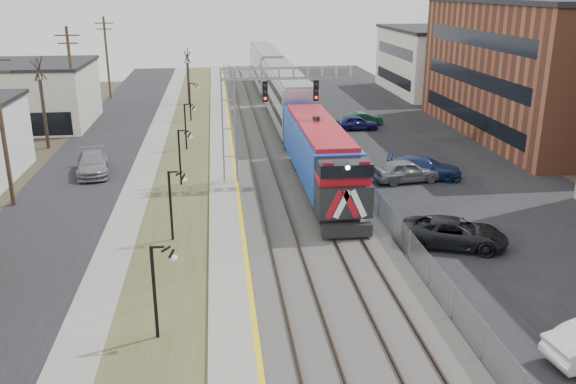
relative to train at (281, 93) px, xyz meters
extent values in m
cube|color=black|center=(-17.00, -14.50, -2.86)|extent=(7.00, 120.00, 0.04)
cube|color=gray|center=(-12.50, -14.50, -2.84)|extent=(2.00, 120.00, 0.08)
cube|color=#414826|center=(-9.50, -14.50, -2.85)|extent=(4.00, 120.00, 0.06)
cube|color=gray|center=(-6.50, -14.50, -2.76)|extent=(2.00, 120.00, 0.24)
cube|color=#595651|center=(-1.50, -14.50, -2.78)|extent=(8.00, 120.00, 0.20)
cube|color=black|center=(10.50, -14.50, -2.86)|extent=(16.00, 120.00, 0.04)
cube|color=gold|center=(-5.62, -14.50, -2.64)|extent=(0.24, 120.00, 0.01)
cube|color=#2D2119|center=(-4.25, -14.50, -2.61)|extent=(0.08, 120.00, 0.15)
cube|color=#2D2119|center=(-2.75, -14.50, -2.61)|extent=(0.08, 120.00, 0.15)
cube|color=#2D2119|center=(-0.75, -14.50, -2.61)|extent=(0.08, 120.00, 0.15)
cube|color=#2D2119|center=(0.75, -14.50, -2.61)|extent=(0.08, 120.00, 0.15)
cube|color=#1442A8|center=(0.00, -24.19, -0.41)|extent=(3.00, 17.00, 4.25)
cube|color=black|center=(0.00, -32.89, -2.18)|extent=(2.80, 0.50, 0.70)
cube|color=#9799A1|center=(0.00, -3.89, 0.13)|extent=(3.00, 22.00, 5.33)
cube|color=#9799A1|center=(0.00, 18.91, 0.13)|extent=(3.00, 22.00, 5.33)
cube|color=gray|center=(-6.00, -21.50, 1.12)|extent=(1.00, 1.00, 8.00)
cube|color=gray|center=(-2.00, -21.50, 4.87)|extent=(9.00, 0.80, 0.80)
cube|color=black|center=(-3.50, -21.95, 3.72)|extent=(0.35, 0.25, 1.40)
cube|color=black|center=(0.00, -21.95, 3.72)|extent=(0.35, 0.25, 1.40)
cylinder|color=black|center=(-9.50, -41.50, -0.88)|extent=(0.14, 0.14, 4.00)
cylinder|color=black|center=(-9.50, -31.50, -0.88)|extent=(0.14, 0.14, 4.00)
cylinder|color=black|center=(-9.50, -21.50, -0.88)|extent=(0.14, 0.14, 4.00)
cylinder|color=black|center=(-9.50, -11.50, -0.88)|extent=(0.14, 0.14, 4.00)
cylinder|color=black|center=(-9.50, 0.50, -0.88)|extent=(0.14, 0.14, 4.00)
cylinder|color=#4C3823|center=(-20.00, -24.50, 2.12)|extent=(0.28, 0.28, 10.00)
cylinder|color=#4C3823|center=(-20.00, -4.50, 2.12)|extent=(0.28, 0.28, 10.00)
cylinder|color=#4C3823|center=(-20.00, 15.50, 2.12)|extent=(0.28, 0.28, 10.00)
cube|color=gray|center=(2.70, -14.50, -2.08)|extent=(0.04, 120.00, 1.60)
cube|color=beige|center=(-26.50, 0.50, 0.12)|extent=(14.00, 12.00, 6.00)
cube|color=brown|center=(24.50, -9.50, 3.12)|extent=(16.00, 26.00, 12.00)
cube|color=beige|center=(24.50, 15.50, 1.12)|extent=(16.00, 18.00, 8.00)
cylinder|color=#382D23|center=(-21.50, -9.50, 0.09)|extent=(0.30, 0.30, 5.95)
cylinder|color=#382D23|center=(-10.00, 10.50, -0.43)|extent=(0.30, 0.30, 4.90)
imported|color=black|center=(5.60, -34.18, -2.11)|extent=(6.13, 4.34, 1.55)
imported|color=navy|center=(8.09, -21.90, -2.10)|extent=(5.82, 3.81, 1.57)
imported|color=slate|center=(6.52, -22.67, -2.06)|extent=(5.01, 2.52, 1.64)
imported|color=#0E4622|center=(7.91, -3.71, -2.24)|extent=(4.01, 1.72, 1.29)
imported|color=gray|center=(-16.18, -18.00, -2.09)|extent=(3.12, 5.77, 1.59)
imported|color=#181751|center=(6.82, -5.72, -2.17)|extent=(4.17, 1.69, 1.42)
camera|label=1|loc=(-6.85, -63.17, 10.41)|focal=38.00mm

